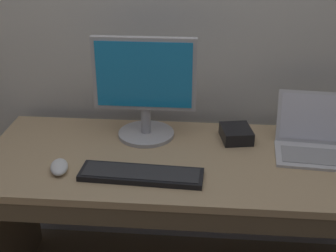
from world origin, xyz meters
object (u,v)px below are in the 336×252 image
object	(u,v)px
external_monitor	(145,88)
wired_keyboard	(141,174)
external_drive_box	(236,134)
computer_mouse	(59,167)
laptop_silver	(313,142)

from	to	relation	value
external_monitor	wired_keyboard	world-z (taller)	external_monitor
wired_keyboard	external_drive_box	distance (m)	0.51
computer_mouse	wired_keyboard	bearing A→B (deg)	-18.67
external_monitor	computer_mouse	size ratio (longest dim) A/B	3.73
wired_keyboard	computer_mouse	size ratio (longest dim) A/B	3.91
external_monitor	external_drive_box	distance (m)	0.45
wired_keyboard	external_drive_box	world-z (taller)	external_drive_box
laptop_silver	external_drive_box	xyz separation A→B (m)	(-0.31, 0.09, -0.02)
wired_keyboard	computer_mouse	distance (m)	0.33
wired_keyboard	computer_mouse	bearing A→B (deg)	176.75
computer_mouse	external_drive_box	xyz separation A→B (m)	(0.70, 0.33, 0.01)
computer_mouse	external_drive_box	world-z (taller)	external_drive_box
laptop_silver	computer_mouse	distance (m)	1.05
computer_mouse	laptop_silver	bearing A→B (deg)	-2.06
computer_mouse	external_drive_box	size ratio (longest dim) A/B	0.81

